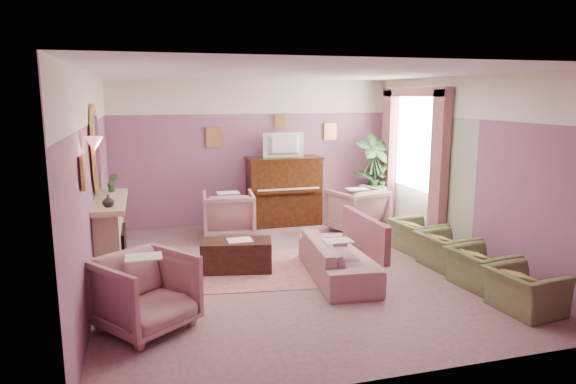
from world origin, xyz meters
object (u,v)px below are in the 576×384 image
object	(u,v)px
television	(284,143)
olive_chair_d	(417,231)
olive_chair_a	(525,284)
olive_chair_b	(481,262)
side_table	(374,203)
piano	(284,192)
floral_armchair_front	(145,289)
olive_chair_c	(446,245)
sofa	(338,251)
floral_armchair_left	(229,213)
floral_armchair_right	(357,208)
coffee_table	(237,256)

from	to	relation	value
television	olive_chair_d	distance (m)	3.06
olive_chair_a	television	bearing A→B (deg)	108.72
olive_chair_b	side_table	size ratio (longest dim) A/B	1.12
olive_chair_d	side_table	xyz separation A→B (m)	(0.23, 2.14, 0.01)
piano	olive_chair_a	bearing A→B (deg)	-71.46
floral_armchair_front	olive_chair_c	world-z (taller)	floral_armchair_front
piano	television	world-z (taller)	television
olive_chair_b	sofa	bearing A→B (deg)	153.36
side_table	piano	bearing A→B (deg)	174.02
sofa	olive_chair_a	world-z (taller)	sofa
floral_armchair_left	olive_chair_c	world-z (taller)	floral_armchair_left
television	side_table	bearing A→B (deg)	-4.43
sofa	floral_armchair_left	size ratio (longest dim) A/B	2.02
television	olive_chair_d	bearing A→B (deg)	-54.82
olive_chair_b	television	bearing A→B (deg)	112.29
olive_chair_a	floral_armchair_right	bearing A→B (deg)	97.20
floral_armchair_front	piano	bearing A→B (deg)	56.82
sofa	olive_chair_b	distance (m)	1.89
coffee_table	floral_armchair_front	distance (m)	2.06
piano	side_table	size ratio (longest dim) A/B	2.00
olive_chair_a	olive_chair_c	distance (m)	1.64
television	floral_armchair_front	world-z (taller)	television
piano	olive_chair_d	distance (m)	2.85
coffee_table	olive_chair_b	world-z (taller)	olive_chair_b
television	sofa	size ratio (longest dim) A/B	0.43
piano	olive_chair_b	xyz separation A→B (m)	(1.61, -3.97, -0.31)
floral_armchair_front	olive_chair_b	bearing A→B (deg)	1.33
olive_chair_d	olive_chair_b	bearing A→B (deg)	-90.00
olive_chair_b	olive_chair_a	bearing A→B (deg)	-90.00
television	floral_armchair_left	bearing A→B (deg)	-151.85
sofa	side_table	xyz separation A→B (m)	(1.92, 2.93, -0.03)
floral_armchair_right	olive_chair_d	size ratio (longest dim) A/B	1.17
coffee_table	sofa	bearing A→B (deg)	-26.85
olive_chair_d	olive_chair_c	bearing A→B (deg)	-90.00
floral_armchair_right	floral_armchair_front	bearing A→B (deg)	-140.80
television	olive_chair_c	world-z (taller)	television
television	olive_chair_b	distance (m)	4.42
olive_chair_b	floral_armchair_front	bearing A→B (deg)	-178.67
floral_armchair_right	floral_armchair_front	size ratio (longest dim) A/B	1.00
olive_chair_c	floral_armchair_left	bearing A→B (deg)	138.94
piano	olive_chair_c	world-z (taller)	piano
floral_armchair_left	floral_armchair_front	world-z (taller)	same
television	floral_armchair_front	bearing A→B (deg)	-123.50
sofa	floral_armchair_front	distance (m)	2.75
olive_chair_c	olive_chair_a	bearing A→B (deg)	-90.00
piano	olive_chair_a	xyz separation A→B (m)	(1.61, -4.79, -0.31)
coffee_table	olive_chair_b	size ratio (longest dim) A/B	1.28
sofa	floral_armchair_right	size ratio (longest dim) A/B	2.02
floral_armchair_left	side_table	xyz separation A→B (m)	(3.04, 0.50, -0.11)
olive_chair_d	floral_armchair_left	bearing A→B (deg)	149.90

